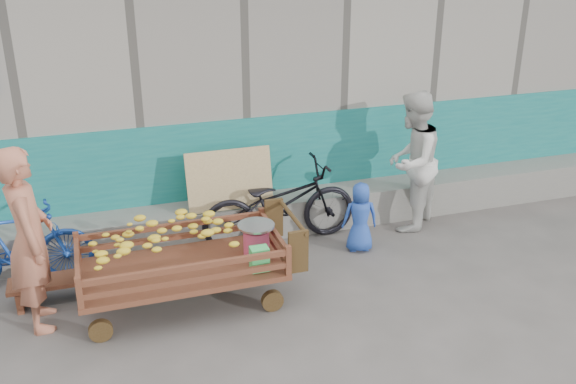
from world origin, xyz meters
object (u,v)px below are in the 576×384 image
object	(u,v)px
bench	(64,284)
woman	(412,161)
banana_cart	(176,251)
vendor_man	(30,239)
child	(360,217)
bicycle_blue	(17,246)
bicycle_dark	(279,204)

from	to	relation	value
bench	woman	bearing A→B (deg)	6.83
bench	banana_cart	bearing A→B (deg)	-23.25
vendor_man	child	bearing A→B (deg)	-87.54
bicycle_blue	banana_cart	bearing A→B (deg)	-121.25
banana_cart	vendor_man	distance (m)	1.32
bicycle_dark	woman	bearing A→B (deg)	-94.00
bench	child	distance (m)	3.28
bench	child	xyz separation A→B (m)	(3.27, 0.10, 0.22)
woman	child	xyz separation A→B (m)	(-0.83, -0.39, -0.45)
child	bicycle_dark	bearing A→B (deg)	-18.81
bench	woman	xyz separation A→B (m)	(4.10, 0.49, 0.67)
woman	bench	bearing A→B (deg)	-35.87
banana_cart	child	xyz separation A→B (m)	(2.18, 0.56, -0.20)
bench	bicycle_blue	bearing A→B (deg)	132.54
vendor_man	bicycle_dark	bearing A→B (deg)	-75.56
woman	bicycle_dark	bearing A→B (deg)	-45.81
bench	bicycle_dark	xyz separation A→B (m)	(2.45, 0.58, 0.30)
bench	child	world-z (taller)	child
bench	vendor_man	world-z (taller)	vendor_man
banana_cart	bench	distance (m)	1.26
child	bench	bearing A→B (deg)	13.51
bench	bicycle_blue	size ratio (longest dim) A/B	0.69
vendor_man	woman	distance (m)	4.39
bicycle_blue	bicycle_dark	bearing A→B (deg)	-87.24
bench	woman	size ratio (longest dim) A/B	0.60
banana_cart	child	world-z (taller)	banana_cart
woman	bicycle_dark	distance (m)	1.70
bicycle_blue	child	bearing A→B (deg)	-95.29
banana_cart	vendor_man	bearing A→B (deg)	174.60
banana_cart	bicycle_blue	distance (m)	1.77
child	bicycle_blue	distance (m)	3.70
banana_cart	bicycle_dark	bearing A→B (deg)	37.54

